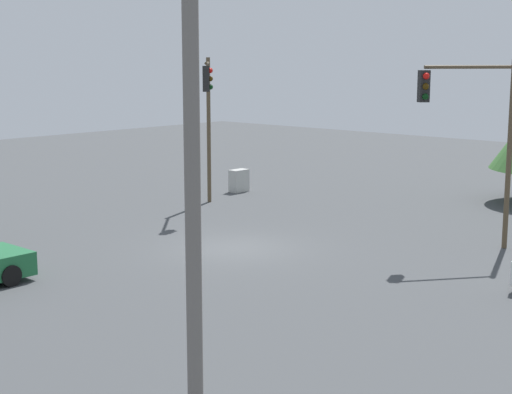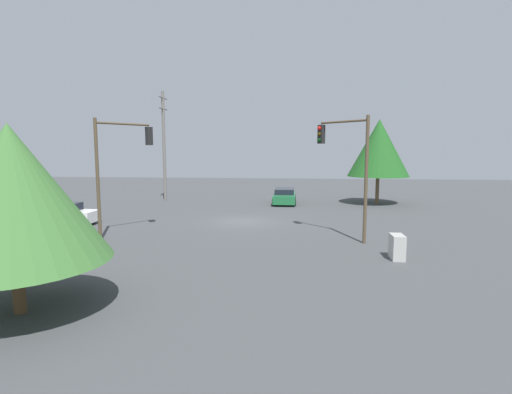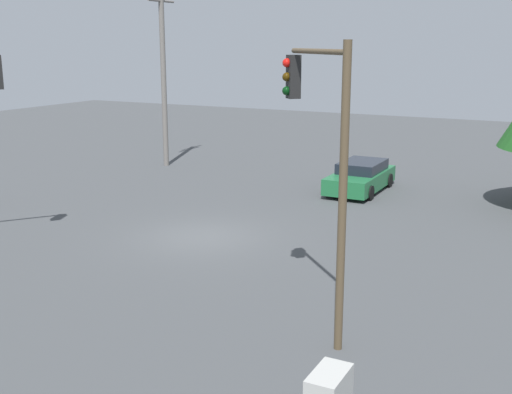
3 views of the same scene
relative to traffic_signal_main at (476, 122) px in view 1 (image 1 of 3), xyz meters
The scene contains 5 objects.
ground_plane 9.27m from the traffic_signal_main, 130.39° to the left, with size 80.00×80.00×0.00m, color #424447.
traffic_signal_main is the anchor object (origin of this frame).
traffic_signal_cross 12.44m from the traffic_signal_main, 92.18° to the left, with size 2.56×2.49×6.60m.
utility_pole_tall 15.86m from the traffic_signal_main, behind, with size 2.20×0.28×10.22m.
electrical_cabinet 15.12m from the traffic_signal_main, 76.65° to the left, with size 0.97×0.55×1.11m, color #B2B2AD.
Camera 1 is at (-19.36, -18.40, 6.55)m, focal length 55.00 mm.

